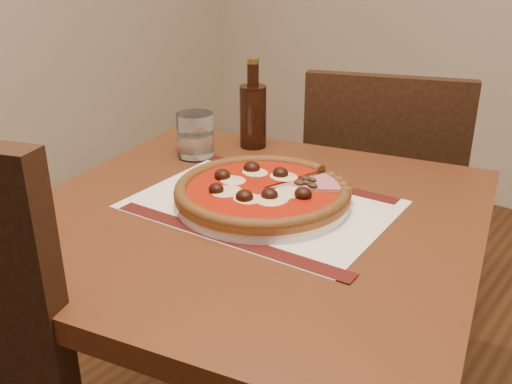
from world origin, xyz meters
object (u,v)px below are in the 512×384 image
(pizza, at_px, (262,189))
(water_glass, at_px, (195,135))
(table, at_px, (250,259))
(bottle, at_px, (253,113))
(plate, at_px, (262,199))
(chair_far, at_px, (381,200))

(pizza, relative_size, water_glass, 3.20)
(table, relative_size, bottle, 4.59)
(table, bearing_deg, plate, 84.40)
(plate, bearing_deg, pizza, -128.41)
(table, bearing_deg, water_glass, 150.91)
(table, xyz_separation_m, water_glass, (-0.27, 0.15, 0.15))
(chair_far, distance_m, pizza, 0.71)
(chair_far, xyz_separation_m, bottle, (-0.16, -0.40, 0.32))
(chair_far, xyz_separation_m, pizza, (0.06, -0.65, 0.27))
(table, distance_m, pizza, 0.14)
(chair_far, relative_size, pizza, 2.77)
(water_glass, bearing_deg, table, -29.09)
(table, bearing_deg, chair_far, 94.41)
(plate, distance_m, pizza, 0.02)
(water_glass, bearing_deg, pizza, -23.11)
(table, relative_size, plate, 3.00)
(plate, bearing_deg, table, -95.60)
(plate, height_order, water_glass, water_glass)
(pizza, distance_m, bottle, 0.34)
(plate, bearing_deg, water_glass, 157.00)
(table, relative_size, water_glass, 9.50)
(plate, distance_m, bottle, 0.34)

